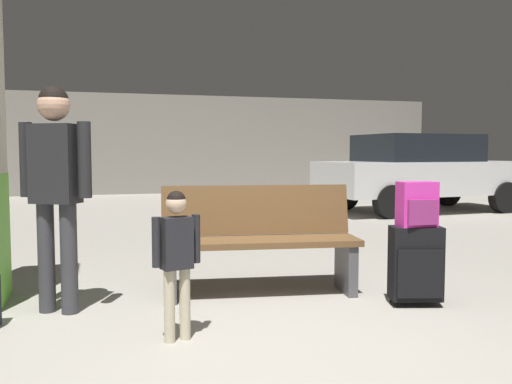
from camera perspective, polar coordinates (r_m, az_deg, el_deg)
The scene contains 8 objects.
ground_plane at distance 7.06m, azimuth -7.34°, elevation -5.81°, with size 18.00×18.00×0.10m, color gray.
garage_back_wall at distance 15.77m, azimuth -12.18°, elevation 4.89°, with size 18.00×0.12×2.80m, color gray.
bench at distance 4.54m, azimuth 0.35°, elevation -5.03°, with size 1.65×0.73×0.89m.
suitcase at distance 4.37m, azimuth 16.30°, elevation -7.18°, with size 0.42×0.31×0.60m.
backpack_bright at distance 4.30m, azimuth 16.44°, elevation -1.28°, with size 0.29×0.21×0.34m.
child at distance 3.41m, azimuth -8.30°, elevation -5.90°, with size 0.31×0.18×0.93m.
adult at distance 4.18m, azimuth -20.15°, elevation 1.77°, with size 0.50×0.33×1.64m.
parked_car_side at distance 11.28m, azimuth 16.77°, elevation 2.13°, with size 4.23×2.07×1.51m.
Camera 1 is at (-1.02, -2.88, 1.16)m, focal length 38.45 mm.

